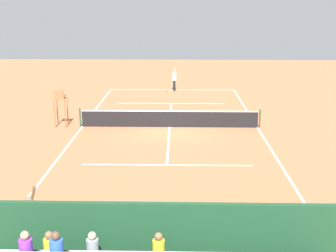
% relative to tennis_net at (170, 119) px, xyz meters
% --- Properties ---
extents(ground_plane, '(60.00, 60.00, 0.00)m').
position_rel_tennis_net_xyz_m(ground_plane, '(0.00, 0.00, -0.50)').
color(ground_plane, '#CC7047').
extents(court_line_markings, '(10.10, 22.20, 0.01)m').
position_rel_tennis_net_xyz_m(court_line_markings, '(0.00, -0.04, -0.50)').
color(court_line_markings, white).
rests_on(court_line_markings, ground).
extents(tennis_net, '(10.30, 0.10, 1.07)m').
position_rel_tennis_net_xyz_m(tennis_net, '(0.00, 0.00, 0.00)').
color(tennis_net, black).
rests_on(tennis_net, ground).
extents(backdrop_wall, '(18.00, 0.16, 2.00)m').
position_rel_tennis_net_xyz_m(backdrop_wall, '(0.00, 14.00, 0.50)').
color(backdrop_wall, '#1E4C2D').
rests_on(backdrop_wall, ground).
extents(umpire_chair, '(0.67, 0.67, 2.14)m').
position_rel_tennis_net_xyz_m(umpire_chair, '(6.20, -0.05, 0.81)').
color(umpire_chair, olive).
rests_on(umpire_chair, ground).
extents(courtside_bench, '(1.80, 0.40, 0.93)m').
position_rel_tennis_net_xyz_m(courtside_bench, '(-1.56, 13.27, 0.06)').
color(courtside_bench, '#9E754C').
rests_on(courtside_bench, ground).
extents(tennis_player, '(0.44, 0.56, 1.93)m').
position_rel_tennis_net_xyz_m(tennis_player, '(-0.17, -10.60, 0.51)').
color(tennis_player, black).
rests_on(tennis_player, ground).
extents(tennis_racket, '(0.56, 0.44, 0.03)m').
position_rel_tennis_net_xyz_m(tennis_racket, '(0.17, -10.24, -0.49)').
color(tennis_racket, black).
rests_on(tennis_racket, ground).
extents(tennis_ball_near, '(0.07, 0.07, 0.07)m').
position_rel_tennis_net_xyz_m(tennis_ball_near, '(-2.60, -7.19, -0.47)').
color(tennis_ball_near, '#CCDB33').
rests_on(tennis_ball_near, ground).
extents(tennis_ball_far, '(0.07, 0.07, 0.07)m').
position_rel_tennis_net_xyz_m(tennis_ball_far, '(-1.41, -7.76, -0.47)').
color(tennis_ball_far, '#CCDB33').
rests_on(tennis_ball_far, ground).
extents(line_judge, '(0.43, 0.55, 1.93)m').
position_rel_tennis_net_xyz_m(line_judge, '(3.69, 13.01, 0.51)').
color(line_judge, '#232328').
rests_on(line_judge, ground).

